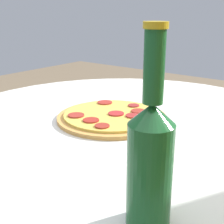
{
  "coord_description": "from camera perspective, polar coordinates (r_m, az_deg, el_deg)",
  "views": [
    {
      "loc": [
        0.63,
        0.44,
        1.02
      ],
      "look_at": [
        0.01,
        -0.04,
        0.76
      ],
      "focal_mm": 50.0,
      "sensor_mm": 36.0,
      "label": 1
    }
  ],
  "objects": [
    {
      "name": "pizza",
      "position": [
        0.83,
        0.01,
        -0.8
      ],
      "size": [
        0.29,
        0.29,
        0.02
      ],
      "color": "#C68E47",
      "rests_on": "table"
    },
    {
      "name": "table",
      "position": [
        0.89,
        2.72,
        -11.5
      ],
      "size": [
        1.05,
        1.05,
        0.74
      ],
      "color": "silver",
      "rests_on": "ground_plane"
    },
    {
      "name": "beer_bottle",
      "position": [
        0.41,
        7.0,
        -8.27
      ],
      "size": [
        0.06,
        0.06,
        0.27
      ],
      "color": "#195628",
      "rests_on": "table"
    }
  ]
}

